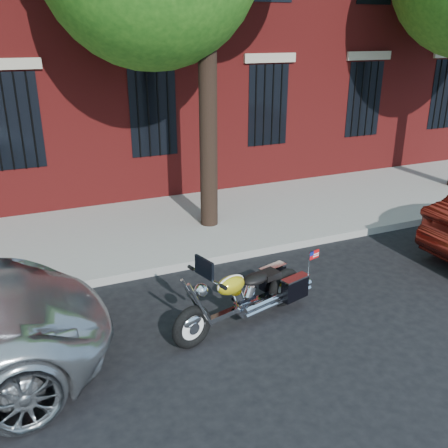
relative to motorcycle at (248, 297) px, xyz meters
name	(u,v)px	position (x,y,z in m)	size (l,w,h in m)	color
ground	(249,297)	(0.34, 0.65, -0.42)	(120.00, 120.00, 0.00)	black
curb	(215,259)	(0.34, 2.03, -0.34)	(40.00, 0.16, 0.15)	gray
sidewalk	(182,225)	(0.34, 3.91, -0.34)	(40.00, 3.60, 0.15)	gray
motorcycle	(248,297)	(0.00, 0.00, 0.00)	(2.46, 1.09, 1.24)	black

